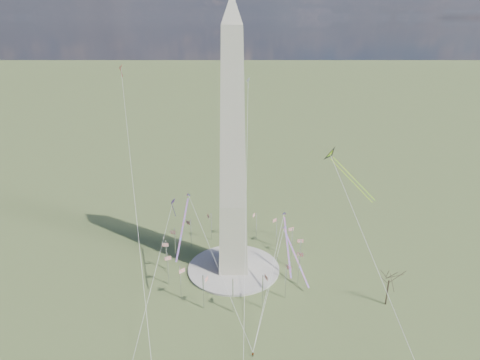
{
  "coord_description": "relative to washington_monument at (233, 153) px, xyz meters",
  "views": [
    {
      "loc": [
        1.55,
        -144.99,
        92.8
      ],
      "look_at": [
        2.53,
        0.0,
        37.68
      ],
      "focal_mm": 32.0,
      "sensor_mm": 36.0,
      "label": 1
    }
  ],
  "objects": [
    {
      "name": "ground",
      "position": [
        0.0,
        0.0,
        -47.95
      ],
      "size": [
        2000.0,
        2000.0,
        0.0
      ],
      "primitive_type": "plane",
      "color": "#596532",
      "rests_on": "ground"
    },
    {
      "name": "kite_streamer_right",
      "position": [
        22.39,
        -2.79,
        -36.87
      ],
      "size": [
        8.7,
        20.95,
        15.0
      ],
      "rotation": [
        0.0,
        0.0,
        3.49
      ],
      "color": "#F9274E",
      "rests_on": "ground"
    },
    {
      "name": "kite_small_red",
      "position": [
        -45.82,
        34.22,
        25.74
      ],
      "size": [
        1.43,
        2.07,
        5.15
      ],
      "rotation": [
        0.0,
        0.0,
        2.9
      ],
      "color": "red",
      "rests_on": "ground"
    },
    {
      "name": "kite_streamer_left",
      "position": [
        19.14,
        -8.89,
        -28.24
      ],
      "size": [
        2.05,
        21.75,
        14.93
      ],
      "rotation": [
        0.0,
        0.0,
        3.17
      ],
      "color": "#F9274E",
      "rests_on": "ground"
    },
    {
      "name": "tree_near",
      "position": [
        52.83,
        -22.31,
        -37.67
      ],
      "size": [
        8.25,
        8.25,
        14.43
      ],
      "color": "#433728",
      "rests_on": "ground"
    },
    {
      "name": "person_centre",
      "position": [
        5.99,
        -46.48,
        -47.18
      ],
      "size": [
        0.98,
        0.65,
        1.54
      ],
      "primitive_type": "imported",
      "rotation": [
        0.0,
        0.0,
        3.47
      ],
      "color": "gray",
      "rests_on": "ground"
    },
    {
      "name": "plaza",
      "position": [
        0.0,
        0.0,
        -47.55
      ],
      "size": [
        36.0,
        36.0,
        0.8
      ],
      "primitive_type": "cylinder",
      "color": "#B2ABA3",
      "rests_on": "ground"
    },
    {
      "name": "kite_small_white",
      "position": [
        6.3,
        41.18,
        19.57
      ],
      "size": [
        1.43,
        1.72,
        4.57
      ],
      "rotation": [
        0.0,
        0.0,
        2.99
      ],
      "color": "white",
      "rests_on": "ground"
    },
    {
      "name": "flagpole_ring",
      "position": [
        -0.0,
        -0.0,
        -40.68
      ],
      "size": [
        54.4,
        54.4,
        13.0
      ],
      "color": "white",
      "rests_on": "ground"
    },
    {
      "name": "kite_streamer_mid",
      "position": [
        -17.47,
        -6.32,
        -22.0
      ],
      "size": [
        3.7,
        23.24,
        15.96
      ],
      "rotation": [
        0.0,
        0.0,
        3.04
      ],
      "color": "#F9274E",
      "rests_on": "ground"
    },
    {
      "name": "washington_monument",
      "position": [
        0.0,
        0.0,
        0.0
      ],
      "size": [
        15.56,
        15.56,
        100.0
      ],
      "color": "#B8B29A",
      "rests_on": "plaza"
    },
    {
      "name": "kite_delta_black",
      "position": [
        38.67,
        13.43,
        -5.77
      ],
      "size": [
        19.9,
        18.3,
        18.18
      ],
      "rotation": [
        0.0,
        0.0,
        4.0
      ],
      "color": "black",
      "rests_on": "ground"
    },
    {
      "name": "kite_diamond_purple",
      "position": [
        -23.35,
        6.69,
        -22.52
      ],
      "size": [
        1.49,
        2.57,
        8.09
      ],
      "rotation": [
        0.0,
        0.0,
        2.77
      ],
      "color": "#4C1D83",
      "rests_on": "ground"
    }
  ]
}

